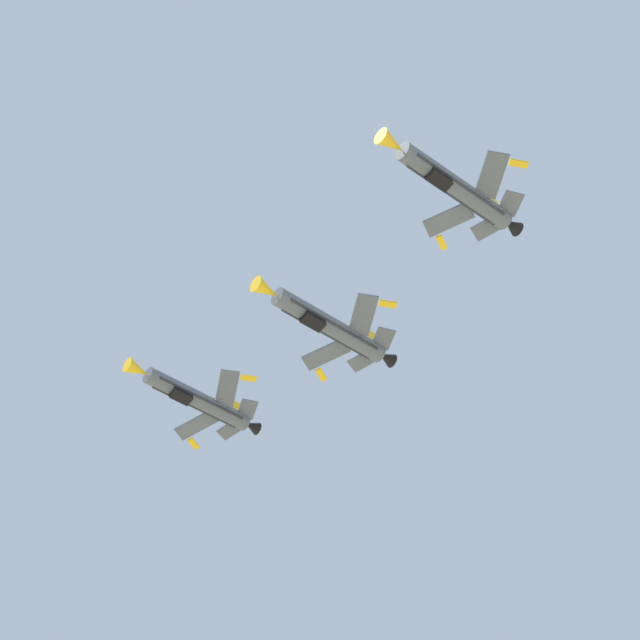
% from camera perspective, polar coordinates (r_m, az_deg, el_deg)
% --- Properties ---
extents(fighter_jet_lead, '(10.99, 14.60, 4.37)m').
position_cam_1_polar(fighter_jet_lead, '(100.57, 6.28, 6.35)').
color(fighter_jet_lead, '#4C5666').
extents(fighter_jet_left_wing, '(10.97, 14.60, 4.48)m').
position_cam_1_polar(fighter_jet_left_wing, '(106.74, 0.35, -0.21)').
color(fighter_jet_left_wing, '#4C5666').
extents(fighter_jet_right_wing, '(10.88, 14.60, 4.78)m').
position_cam_1_polar(fighter_jet_right_wing, '(120.44, -5.91, -3.70)').
color(fighter_jet_right_wing, '#4C5666').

